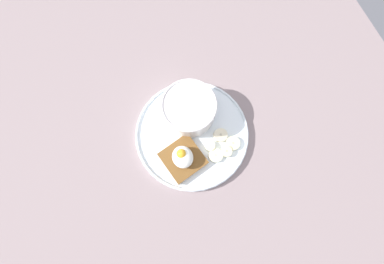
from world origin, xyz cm
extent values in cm
cube|color=gray|center=(0.00, 0.00, 1.00)|extent=(120.00, 120.00, 2.00)
cylinder|color=white|center=(0.00, 0.00, 2.50)|extent=(28.84, 28.84, 1.00)
torus|color=white|center=(0.00, 0.00, 3.30)|extent=(28.64, 28.64, 0.60)
cylinder|color=white|center=(-5.47, 1.61, 6.05)|extent=(13.43, 13.43, 6.09)
torus|color=white|center=(-5.47, 1.61, 9.09)|extent=(13.63, 13.63, 0.60)
cylinder|color=#D0BE87|center=(-5.47, 1.61, 5.80)|extent=(12.03, 12.03, 5.19)
ellipsoid|color=#D0BE87|center=(-5.47, 1.61, 8.19)|extent=(11.43, 11.43, 1.20)
ellipsoid|color=tan|center=(-4.98, 1.56, 8.56)|extent=(1.86, 1.34, 0.74)
ellipsoid|color=tan|center=(-4.76, 0.27, 8.59)|extent=(1.92, 1.33, 0.78)
ellipsoid|color=tan|center=(-5.68, 2.06, 8.49)|extent=(1.58, 1.28, 0.59)
ellipsoid|color=olive|center=(-7.91, -0.93, 8.52)|extent=(1.79, 1.70, 0.65)
cube|color=brown|center=(5.02, -4.61, 4.34)|extent=(10.93, 10.93, 0.30)
cube|color=#99652F|center=(5.02, -4.61, 3.72)|extent=(10.71, 10.71, 1.44)
ellipsoid|color=white|center=(5.02, -4.61, 6.02)|extent=(5.52, 5.01, 3.16)
sphere|color=gold|center=(4.39, -4.65, 6.85)|extent=(2.56, 2.56, 2.56)
cylinder|color=beige|center=(7.63, 5.98, 3.68)|extent=(3.23, 3.12, 1.52)
cylinder|color=#BDB389|center=(7.63, 5.98, 4.28)|extent=(0.57, 0.56, 0.18)
cylinder|color=beige|center=(3.32, 6.35, 3.77)|extent=(4.93, 4.88, 1.89)
cylinder|color=#B7AF91|center=(3.32, 6.35, 4.36)|extent=(0.87, 0.87, 0.25)
cylinder|color=beige|center=(6.41, 8.34, 3.51)|extent=(4.85, 4.86, 1.05)
cylinder|color=#B6B087|center=(6.41, 8.34, 3.99)|extent=(0.87, 0.87, 0.13)
cylinder|color=#F2E8B9|center=(4.76, 2.87, 3.53)|extent=(3.77, 3.78, 1.25)
cylinder|color=#BDB590|center=(4.76, 2.87, 3.95)|extent=(0.68, 0.68, 0.19)
cylinder|color=#EEE9BD|center=(7.46, 3.16, 3.42)|extent=(4.58, 4.57, 0.88)
cylinder|color=#B9B694|center=(7.46, 3.16, 3.82)|extent=(0.82, 0.82, 0.13)
camera|label=1|loc=(16.97, -7.36, 76.61)|focal=28.00mm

